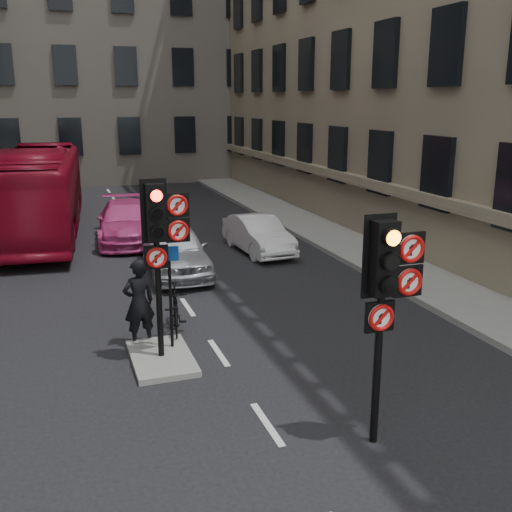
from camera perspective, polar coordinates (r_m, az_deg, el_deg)
ground at (r=8.65m, az=5.90°, el=-22.01°), size 120.00×120.00×0.00m
pavement_right at (r=21.52m, az=10.10°, el=0.86°), size 3.00×50.00×0.16m
centre_island at (r=12.49m, az=-8.98°, el=-9.56°), size 1.20×2.00×0.12m
building_far at (r=44.62m, az=-15.86°, el=20.47°), size 30.00×14.00×20.00m
signal_near at (r=8.90m, az=12.41°, el=-2.46°), size 0.91×0.40×3.58m
signal_far at (r=11.66m, az=-9.08°, el=2.39°), size 0.91×0.40×3.58m
car_silver at (r=18.27m, az=-7.68°, el=0.62°), size 1.96×4.45×1.49m
car_white at (r=20.65m, az=0.21°, el=2.08°), size 1.57×3.90×1.26m
car_pink at (r=22.78m, az=-12.24°, el=3.21°), size 2.53×5.22×1.46m
bus_red at (r=24.77m, az=-20.04°, el=5.75°), size 3.71×12.12×3.33m
motorcycle at (r=13.78m, az=-7.69°, el=-5.00°), size 0.81×1.85×1.07m
motorcyclist at (r=13.05m, az=-11.10°, el=-4.37°), size 0.78×0.61×1.90m
info_sign at (r=12.35m, az=-8.18°, el=-2.52°), size 0.38×0.13×2.18m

